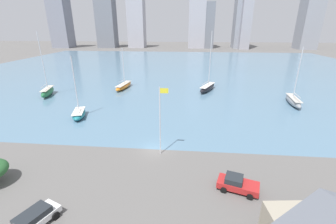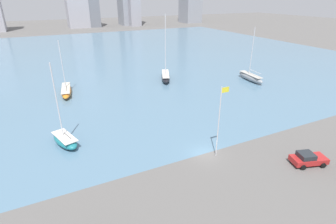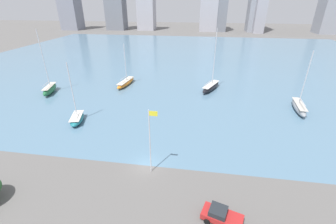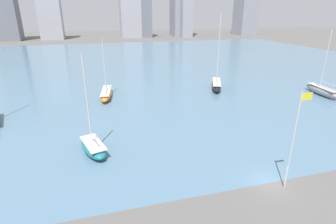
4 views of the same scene
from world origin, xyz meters
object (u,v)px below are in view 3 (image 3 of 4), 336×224
(sailboat_gray, at_px, (299,107))
(sailboat_orange, at_px, (126,83))
(sailboat_green, at_px, (50,89))
(flag_pole, at_px, (150,140))
(parked_pickup_red, at_px, (221,216))
(sailboat_teal, at_px, (77,118))
(sailboat_black, at_px, (211,87))

(sailboat_gray, height_order, sailboat_orange, sailboat_gray)
(sailboat_gray, relative_size, sailboat_orange, 1.13)
(sailboat_orange, xyz_separation_m, sailboat_green, (-18.49, -9.25, 0.35))
(flag_pole, bearing_deg, sailboat_gray, 40.86)
(sailboat_gray, distance_m, parked_pickup_red, 37.67)
(sailboat_orange, relative_size, parked_pickup_red, 2.38)
(flag_pole, bearing_deg, sailboat_teal, 145.95)
(parked_pickup_red, bearing_deg, sailboat_gray, -13.71)
(sailboat_teal, bearing_deg, parked_pickup_red, -51.20)
(sailboat_gray, relative_size, sailboat_green, 0.81)
(sailboat_gray, height_order, sailboat_black, sailboat_black)
(flag_pole, xyz_separation_m, sailboat_orange, (-15.74, 35.99, -4.75))
(sailboat_orange, xyz_separation_m, sailboat_teal, (-2.92, -23.37, 0.01))
(flag_pole, xyz_separation_m, sailboat_black, (9.40, 35.81, -4.60))
(flag_pole, relative_size, sailboat_gray, 0.76)
(sailboat_orange, bearing_deg, sailboat_gray, -5.73)
(parked_pickup_red, bearing_deg, sailboat_green, 69.81)
(flag_pole, distance_m, sailboat_teal, 23.02)
(sailboat_gray, bearing_deg, flag_pole, -132.93)
(sailboat_black, height_order, parked_pickup_red, sailboat_black)
(sailboat_orange, height_order, sailboat_green, sailboat_green)
(flag_pole, relative_size, sailboat_black, 0.62)
(parked_pickup_red, bearing_deg, sailboat_orange, 47.96)
(sailboat_black, distance_m, sailboat_teal, 36.41)
(sailboat_black, bearing_deg, sailboat_gray, -4.10)
(sailboat_orange, bearing_deg, parked_pickup_red, -51.64)
(parked_pickup_red, bearing_deg, flag_pole, 71.36)
(sailboat_orange, distance_m, sailboat_green, 20.68)
(flag_pole, xyz_separation_m, sailboat_teal, (-18.66, 12.61, -4.74))
(flag_pole, distance_m, sailboat_black, 37.31)
(sailboat_black, bearing_deg, sailboat_teal, -116.27)
(sailboat_gray, distance_m, sailboat_green, 63.40)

